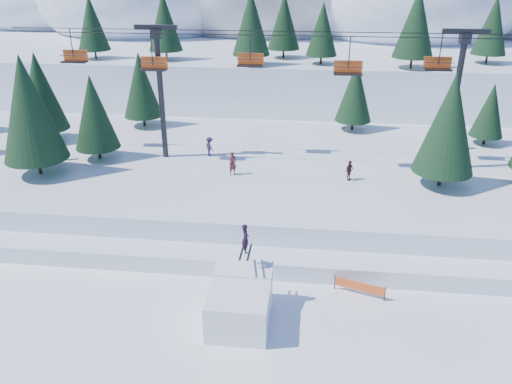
# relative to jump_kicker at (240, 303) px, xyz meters

# --- Properties ---
(ground) EXTENTS (160.00, 160.00, 0.00)m
(ground) POSITION_rel_jump_kicker_xyz_m (0.45, -1.29, -1.13)
(ground) COLOR white
(ground) RESTS_ON ground
(mid_shelf) EXTENTS (70.00, 22.00, 2.50)m
(mid_shelf) POSITION_rel_jump_kicker_xyz_m (0.45, 16.71, 0.12)
(mid_shelf) COLOR white
(mid_shelf) RESTS_ON ground
(berm) EXTENTS (70.00, 6.00, 1.10)m
(berm) POSITION_rel_jump_kicker_xyz_m (0.45, 6.71, -0.58)
(berm) COLOR white
(berm) RESTS_ON ground
(mountain_ridge) EXTENTS (119.00, 60.14, 26.46)m
(mountain_ridge) POSITION_rel_jump_kicker_xyz_m (-4.64, 72.11, 8.50)
(mountain_ridge) COLOR white
(mountain_ridge) RESTS_ON ground
(jump_kicker) EXTENTS (3.03, 4.30, 4.86)m
(jump_kicker) POSITION_rel_jump_kicker_xyz_m (0.00, 0.00, 0.00)
(jump_kicker) COLOR white
(jump_kicker) RESTS_ON ground
(chairlift) EXTENTS (46.00, 3.21, 10.28)m
(chairlift) POSITION_rel_jump_kicker_xyz_m (2.25, 16.76, 8.19)
(chairlift) COLOR black
(chairlift) RESTS_ON mid_shelf
(conifer_stand) EXTENTS (61.65, 17.78, 8.93)m
(conifer_stand) POSITION_rel_jump_kicker_xyz_m (3.03, 17.13, 5.80)
(conifer_stand) COLOR black
(conifer_stand) RESTS_ON mid_shelf
(distant_skiers) EXTENTS (33.71, 8.89, 1.78)m
(distant_skiers) POSITION_rel_jump_kicker_xyz_m (-2.02, 16.57, 2.21)
(distant_skiers) COLOR #3F221B
(distant_skiers) RESTS_ON mid_shelf
(banner_near) EXTENTS (2.73, 0.90, 0.90)m
(banner_near) POSITION_rel_jump_kicker_xyz_m (6.25, 2.97, -0.59)
(banner_near) COLOR black
(banner_near) RESTS_ON ground
(banner_far) EXTENTS (2.66, 1.10, 0.90)m
(banner_far) POSITION_rel_jump_kicker_xyz_m (9.82, 5.42, -0.59)
(banner_far) COLOR black
(banner_far) RESTS_ON ground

